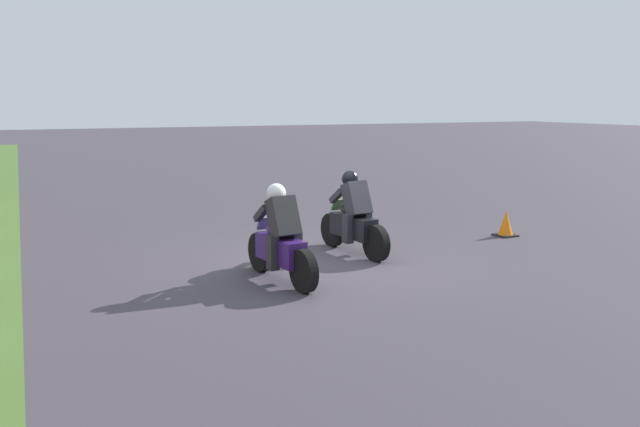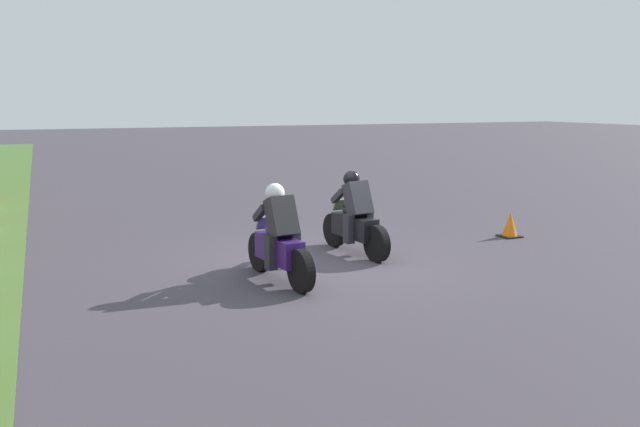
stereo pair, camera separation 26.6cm
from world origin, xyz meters
The scene contains 4 objects.
ground_plane centered at (0.00, 0.00, 0.00)m, with size 120.00×120.00×0.00m, color #423C45.
rider_lane_a centered at (0.40, -0.82, 0.62)m, with size 2.04×0.58×1.51m.
rider_lane_b centered at (-0.77, 1.06, 0.62)m, with size 2.04×0.58×1.51m.
traffic_cone centered at (0.46, -4.40, 0.24)m, with size 0.40×0.40×0.52m.
Camera 1 is at (-9.80, 4.57, 2.74)m, focal length 36.35 mm.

